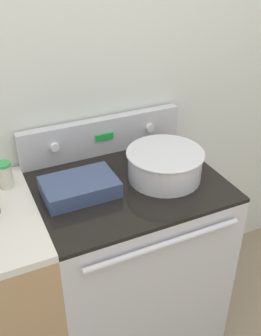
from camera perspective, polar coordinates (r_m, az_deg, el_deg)
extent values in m
cube|color=silver|center=(1.88, -5.06, 11.08)|extent=(8.00, 0.05, 2.50)
cube|color=#BCBCC1|center=(2.03, -0.33, -13.59)|extent=(0.81, 0.65, 0.93)
cube|color=black|center=(1.73, -0.37, -2.36)|extent=(0.81, 0.65, 0.02)
cylinder|color=silver|center=(1.53, 5.08, -10.96)|extent=(0.67, 0.02, 0.02)
cube|color=#BCBCC1|center=(1.91, -4.13, 4.66)|extent=(0.81, 0.05, 0.18)
cylinder|color=white|center=(1.82, -10.91, 2.94)|extent=(0.04, 0.02, 0.04)
cylinder|color=white|center=(1.97, 2.86, 5.84)|extent=(0.04, 0.02, 0.04)
cube|color=green|center=(1.88, -3.78, 4.51)|extent=(0.09, 0.01, 0.03)
cylinder|color=silver|center=(1.73, 4.99, 0.46)|extent=(0.32, 0.32, 0.13)
torus|color=silver|center=(1.70, 5.08, 2.21)|extent=(0.34, 0.34, 0.01)
cylinder|color=beige|center=(1.70, 5.06, 1.82)|extent=(0.30, 0.30, 0.02)
cube|color=#38476B|center=(1.64, -7.40, -2.75)|extent=(0.31, 0.20, 0.07)
cube|color=tan|center=(1.64, -7.43, -2.31)|extent=(0.27, 0.18, 0.04)
cylinder|color=#B7B7B7|center=(2.07, 6.57, 4.10)|extent=(0.01, 0.24, 0.01)
sphere|color=#B7B7B7|center=(1.97, 8.43, 3.22)|extent=(0.06, 0.06, 0.06)
cylinder|color=beige|center=(1.73, -17.71, -1.14)|extent=(0.06, 0.06, 0.10)
cylinder|color=green|center=(1.70, -18.01, 0.51)|extent=(0.06, 0.06, 0.01)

